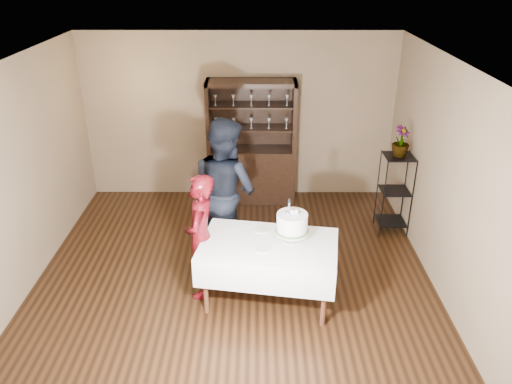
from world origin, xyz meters
TOP-DOWN VIEW (x-y plane):
  - floor at (0.00, 0.00)m, footprint 5.00×5.00m
  - ceiling at (0.00, 0.00)m, footprint 5.00×5.00m
  - back_wall at (0.00, 2.50)m, footprint 5.00×0.02m
  - wall_left at (-2.50, 0.00)m, footprint 0.02×5.00m
  - wall_right at (2.50, 0.00)m, footprint 0.02×5.00m
  - china_hutch at (0.20, 2.25)m, footprint 1.40×0.48m
  - plant_etagere at (2.28, 1.20)m, footprint 0.42×0.42m
  - cake_table at (0.43, -0.45)m, footprint 1.68×1.19m
  - woman at (-0.36, -0.31)m, footprint 0.44×0.61m
  - man at (-0.13, 0.53)m, footprint 1.20×1.18m
  - cake at (0.69, -0.39)m, footprint 0.39×0.39m
  - plate_near at (0.35, -0.58)m, footprint 0.23×0.23m
  - plate_far at (0.35, -0.15)m, footprint 0.24×0.24m
  - potted_plant at (2.28, 1.21)m, footprint 0.33×0.33m

SIDE VIEW (x-z plane):
  - floor at x=0.00m, z-range 0.00..0.00m
  - cake_table at x=0.43m, z-range 0.20..0.98m
  - plant_etagere at x=2.28m, z-range 0.05..1.25m
  - china_hutch at x=0.20m, z-range -0.34..1.66m
  - woman at x=-0.36m, z-range 0.00..1.55m
  - plate_near at x=0.35m, z-range 0.77..0.79m
  - plate_far at x=0.35m, z-range 0.77..0.79m
  - man at x=-0.13m, z-range 0.00..1.95m
  - cake at x=0.69m, z-range 0.72..1.26m
  - back_wall at x=0.00m, z-range 0.00..2.70m
  - wall_left at x=-2.50m, z-range 0.00..2.70m
  - wall_right at x=2.50m, z-range 0.00..2.70m
  - potted_plant at x=2.28m, z-range 1.19..1.62m
  - ceiling at x=0.00m, z-range 2.70..2.70m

